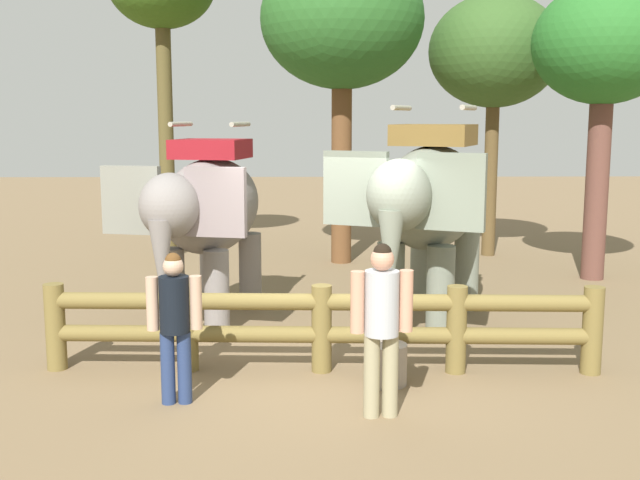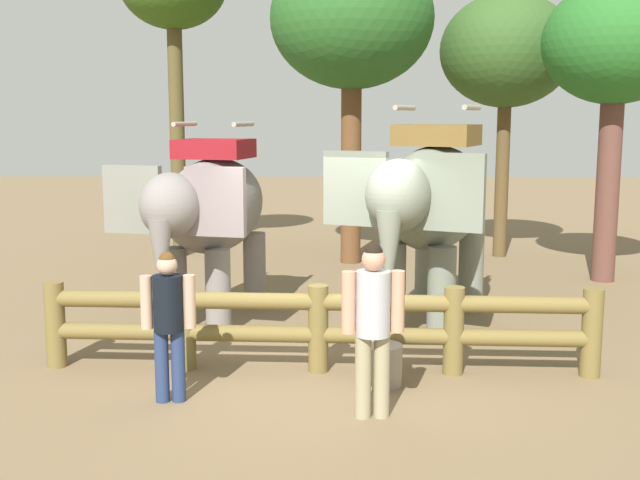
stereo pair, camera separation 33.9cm
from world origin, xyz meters
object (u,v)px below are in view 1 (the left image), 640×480
Objects in this scene: feed_bucket at (387,364)px; tree_back_center at (342,22)px; tree_far_left at (495,53)px; elephant_near_left at (207,211)px; tree_deep_back at (605,49)px; tourist_woman_in_black at (382,318)px; tourist_man_in_blue at (175,317)px; log_fence at (322,322)px; elephant_center at (428,203)px.

tree_back_center is at bearing 91.50° from feed_bucket.
tree_back_center is at bearing -166.60° from tree_far_left.
elephant_near_left is at bearing -114.34° from tree_back_center.
tourist_woman_in_black is at bearing -124.42° from tree_deep_back.
tourist_man_in_blue reaches higher than feed_bucket.
tree_deep_back is (4.61, 6.72, 3.19)m from tourist_woman_in_black.
tree_back_center is (-3.27, -0.78, 0.54)m from tree_far_left.
feed_bucket is (-4.45, -5.77, -3.98)m from tree_deep_back.
tourist_man_in_blue is at bearing -121.16° from tree_far_left.
tree_far_left reaches higher than tourist_woman_in_black.
elephant_near_left reaches higher than tourist_woman_in_black.
tree_deep_back is at bearing -20.79° from tree_back_center.
log_fence is 0.94m from feed_bucket.
tourist_woman_in_black reaches higher than log_fence.
elephant_center is at bearing 72.04° from feed_bucket.
tourist_woman_in_black is 0.28× the size of tree_back_center.
tree_far_left is (2.23, 5.72, 2.56)m from elephant_center.
elephant_near_left is 3.20m from elephant_center.
elephant_near_left is 0.55× the size of tree_back_center.
feed_bucket is at bearing 80.72° from tourist_woman_in_black.
tree_deep_back is at bearing -61.48° from tree_far_left.
log_fence is at bearing -54.52° from elephant_near_left.
tourist_woman_in_black reaches higher than tourist_man_in_blue.
tree_deep_back is at bearing 45.62° from log_fence.
elephant_near_left is 0.65× the size of tree_deep_back.
tree_far_left reaches higher than elephant_near_left.
tourist_woman_in_black is (-0.99, -3.54, -0.75)m from elephant_center.
log_fence is 4.07× the size of tourist_man_in_blue.
feed_bucket is at bearing -49.40° from elephant_near_left.
tree_far_left reaches higher than log_fence.
tree_back_center is at bearing 75.48° from tourist_man_in_blue.
log_fence is 1.89× the size of elephant_near_left.
tree_far_left is 11.84× the size of feed_bucket.
log_fence is 1.22× the size of tree_deep_back.
tree_deep_back is (4.65, -1.76, -0.66)m from tree_back_center.
tourist_woman_in_black is 10.36m from tree_far_left.
feed_bucket is (-3.07, -8.31, -4.11)m from tree_far_left.
tourist_woman_in_black is at bearing -89.73° from tree_back_center.
tree_far_left is (3.80, 7.84, 3.74)m from log_fence.
tourist_man_in_blue is 9.81m from tree_deep_back.
tree_far_left is (5.43, 5.56, 2.69)m from elephant_near_left.
tree_back_center is at bearing 90.27° from tourist_woman_in_black.
elephant_near_left is 0.93× the size of elephant_center.
tree_back_center reaches higher than tourist_man_in_blue.
elephant_near_left is 7.46× the size of feed_bucket.
log_fence is 1.60m from tourist_woman_in_black.
elephant_near_left reaches higher than feed_bucket.
tree_back_center reaches higher than log_fence.
feed_bucket is (0.20, -7.53, -4.64)m from tree_back_center.
log_fence is at bearing 33.35° from tourist_man_in_blue.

